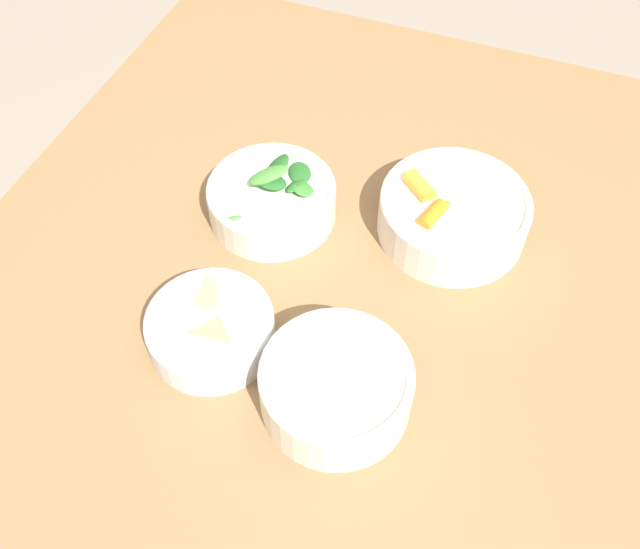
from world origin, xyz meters
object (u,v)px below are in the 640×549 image
(bowl_carrots, at_px, (453,213))
(bowl_greens, at_px, (272,198))
(bowl_beans_hotdog, at_px, (336,387))
(bowl_cookies, at_px, (210,329))

(bowl_carrots, xyz_separation_m, bowl_greens, (0.05, -0.21, -0.00))
(bowl_beans_hotdog, bearing_deg, bowl_cookies, -97.55)
(bowl_greens, xyz_separation_m, bowl_cookies, (0.20, 0.01, -0.00))
(bowl_beans_hotdog, xyz_separation_m, bowl_cookies, (-0.02, -0.15, -0.01))
(bowl_greens, bearing_deg, bowl_beans_hotdog, 37.14)
(bowl_carrots, xyz_separation_m, bowl_cookies, (0.25, -0.20, -0.01))
(bowl_beans_hotdog, height_order, bowl_cookies, bowl_beans_hotdog)
(bowl_greens, height_order, bowl_beans_hotdog, bowl_greens)
(bowl_carrots, distance_m, bowl_greens, 0.22)
(bowl_beans_hotdog, relative_size, bowl_cookies, 1.12)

